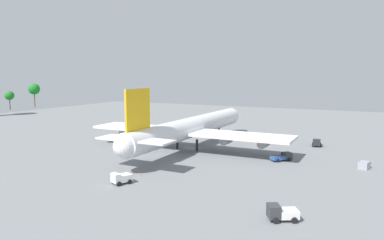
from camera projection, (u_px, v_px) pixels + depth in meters
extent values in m
plane|color=slate|center=(192.00, 148.00, 104.76)|extent=(273.83, 273.83, 0.00)
cylinder|color=silver|center=(192.00, 127.00, 103.99)|extent=(63.19, 5.76, 5.76)
sphere|color=silver|center=(231.00, 116.00, 131.93)|extent=(5.64, 5.64, 5.64)
sphere|color=silver|center=(124.00, 146.00, 76.06)|extent=(4.89, 4.89, 4.89)
cube|color=yellow|center=(138.00, 109.00, 79.58)|extent=(8.85, 0.50, 9.21)
cube|color=silver|center=(153.00, 141.00, 77.22)|extent=(5.69, 8.64, 0.36)
cube|color=silver|center=(118.00, 138.00, 81.38)|extent=(5.69, 8.64, 0.36)
cube|color=silver|center=(240.00, 136.00, 94.23)|extent=(10.74, 28.00, 0.70)
cube|color=silver|center=(141.00, 128.00, 108.38)|extent=(10.74, 28.00, 0.70)
cylinder|color=gray|center=(226.00, 140.00, 97.20)|extent=(4.61, 2.42, 2.42)
cylinder|color=gray|center=(264.00, 143.00, 92.54)|extent=(4.61, 2.42, 2.42)
cylinder|color=gray|center=(154.00, 133.00, 107.57)|extent=(4.61, 2.42, 2.42)
cylinder|color=gray|center=(127.00, 131.00, 112.23)|extent=(4.61, 2.42, 2.42)
cylinder|color=black|center=(219.00, 132.00, 122.44)|extent=(0.70, 0.70, 3.26)
cylinder|color=black|center=(197.00, 145.00, 100.34)|extent=(0.70, 0.70, 3.26)
cylinder|color=black|center=(177.00, 143.00, 103.19)|extent=(0.70, 0.70, 3.26)
cube|color=#333338|center=(274.00, 211.00, 52.47)|extent=(2.81, 2.58, 1.92)
cube|color=white|center=(288.00, 213.00, 52.64)|extent=(3.34, 3.50, 1.19)
cylinder|color=black|center=(271.00, 214.00, 53.82)|extent=(0.70, 0.93, 0.91)
cylinder|color=black|center=(276.00, 221.00, 51.37)|extent=(0.70, 0.93, 0.91)
cylinder|color=black|center=(289.00, 214.00, 53.96)|extent=(0.70, 0.93, 0.91)
cylinder|color=black|center=(295.00, 220.00, 51.52)|extent=(0.70, 0.93, 0.91)
cube|color=white|center=(116.00, 178.00, 69.44)|extent=(1.99, 2.54, 1.81)
cube|color=white|center=(124.00, 178.00, 70.59)|extent=(3.25, 3.13, 1.34)
cylinder|color=black|center=(114.00, 181.00, 70.59)|extent=(0.95, 0.64, 0.91)
cylinder|color=black|center=(119.00, 184.00, 68.67)|extent=(0.95, 0.64, 0.91)
cylinder|color=black|center=(124.00, 179.00, 71.97)|extent=(0.95, 0.64, 0.91)
cylinder|color=black|center=(130.00, 182.00, 70.06)|extent=(0.95, 0.64, 0.91)
cube|color=#232328|center=(317.00, 143.00, 105.95)|extent=(2.17, 2.33, 1.84)
cube|color=#232328|center=(317.00, 142.00, 108.26)|extent=(3.19, 2.45, 1.40)
cylinder|color=black|center=(312.00, 145.00, 106.43)|extent=(0.83, 0.37, 0.80)
cylinder|color=black|center=(321.00, 146.00, 105.64)|extent=(0.83, 0.37, 0.80)
cylinder|color=black|center=(313.00, 144.00, 109.25)|extent=(0.83, 0.37, 0.80)
cylinder|color=black|center=(321.00, 144.00, 108.46)|extent=(0.83, 0.37, 0.80)
cube|color=#333338|center=(287.00, 156.00, 89.42)|extent=(2.87, 2.88, 1.59)
cube|color=#2D5193|center=(278.00, 158.00, 88.53)|extent=(3.83, 3.75, 0.90)
cylinder|color=black|center=(289.00, 160.00, 88.48)|extent=(0.82, 0.78, 0.85)
cylinder|color=black|center=(284.00, 158.00, 90.55)|extent=(0.82, 0.78, 0.85)
cylinder|color=black|center=(278.00, 161.00, 87.33)|extent=(0.82, 0.78, 0.85)
cylinder|color=black|center=(273.00, 159.00, 89.40)|extent=(0.82, 0.78, 0.85)
cube|color=#999EA8|center=(364.00, 165.00, 81.41)|extent=(3.16, 2.63, 1.68)
cone|color=orange|center=(235.00, 132.00, 131.09)|extent=(0.43, 0.43, 0.62)
cone|color=orange|center=(140.00, 174.00, 76.05)|extent=(0.40, 0.40, 0.57)
cylinder|color=#51381E|center=(10.00, 104.00, 217.46)|extent=(0.54, 0.54, 7.08)
sphere|color=#217826|center=(9.00, 95.00, 216.80)|extent=(5.56, 5.56, 5.56)
cylinder|color=#51381E|center=(35.00, 100.00, 233.16)|extent=(0.55, 0.55, 9.84)
sphere|color=#1B7A24|center=(34.00, 89.00, 232.27)|extent=(7.24, 7.24, 7.24)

